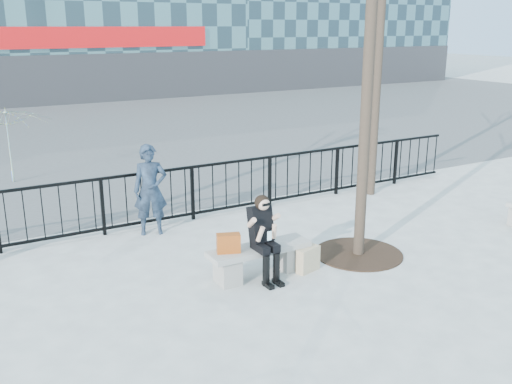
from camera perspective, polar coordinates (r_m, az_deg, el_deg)
ground at (r=9.01m, az=0.33°, el=-8.34°), size 120.00×120.00×0.00m
street_surface at (r=22.77m, az=-19.09°, el=5.94°), size 60.00×23.00×0.01m
railing at (r=11.35m, az=-7.29°, el=-0.22°), size 14.00×0.06×1.10m
tree_grate at (r=9.95m, az=10.19°, el=-6.08°), size 1.50×1.50×0.02m
bench_main at (r=8.89m, az=0.33°, el=-6.58°), size 1.65×0.46×0.49m
seated_woman at (r=8.62m, az=0.87°, el=-4.68°), size 0.50×0.64×1.34m
handbag at (r=8.55m, az=-2.78°, el=-5.14°), size 0.39×0.28×0.29m
shopping_bag at (r=9.12m, az=5.24°, el=-6.74°), size 0.45×0.26×0.40m
standing_man at (r=10.66m, az=-10.52°, el=0.21°), size 0.71×0.57×1.70m
vendor_umbrella at (r=15.22m, az=-23.34°, el=4.27°), size 2.70×2.72×1.86m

